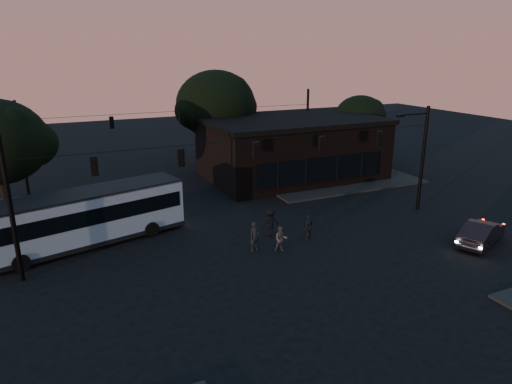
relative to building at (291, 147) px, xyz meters
name	(u,v)px	position (x,y,z in m)	size (l,w,h in m)	color
ground	(287,264)	(-9.00, -15.97, -2.71)	(120.00, 120.00, 0.00)	black
sidewalk_far_right	(330,177)	(3.00, -1.97, -2.63)	(14.00, 10.00, 0.15)	black
sidewalk_far_left	(11,218)	(-23.00, -1.97, -2.63)	(14.00, 10.00, 0.15)	black
building	(291,147)	(0.00, 0.00, 0.00)	(15.40, 10.41, 5.40)	black
tree_behind	(216,104)	(-5.00, 6.03, 3.48)	(7.60, 7.60, 9.43)	black
tree_right	(360,118)	(9.00, 2.03, 1.93)	(5.20, 5.20, 6.86)	black
signal_rig_near	(256,169)	(-9.00, -11.97, 1.74)	(26.24, 0.30, 7.50)	black
signal_rig_far	(182,131)	(-9.00, 4.03, 1.50)	(26.24, 0.30, 7.50)	black
bus	(86,215)	(-18.47, -8.61, -0.87)	(11.93, 5.52, 3.28)	#93ABBB
car	(482,233)	(2.91, -18.35, -1.99)	(1.53, 4.37, 1.44)	black
pedestrian_a	(255,236)	(-9.79, -13.53, -1.85)	(0.62, 0.41, 1.71)	black
pedestrian_b	(281,239)	(-8.50, -14.32, -1.94)	(0.74, 0.58, 1.53)	#4A4644
pedestrian_c	(309,227)	(-6.10, -13.39, -1.93)	(0.91, 0.38, 1.56)	black
pedestrian_d	(271,223)	(-8.02, -12.00, -1.82)	(1.15, 0.66, 1.78)	black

